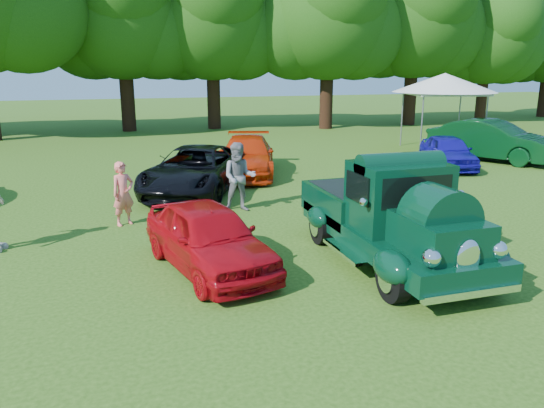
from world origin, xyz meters
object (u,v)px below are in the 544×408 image
object	(u,v)px
back_car_blue	(448,152)
spectator_grey	(239,177)
back_car_orange	(247,156)
hero_pickup	(391,218)
back_car_black	(195,170)
spectator_pink	(123,194)
canopy_tent	(445,83)
red_convertible	(209,237)
back_car_green	(491,140)

from	to	relation	value
back_car_blue	spectator_grey	size ratio (longest dim) A/B	1.99
back_car_orange	back_car_blue	distance (m)	7.91
spectator_grey	hero_pickup	bearing A→B (deg)	-52.45
back_car_black	spectator_grey	distance (m)	2.63
back_car_black	back_car_blue	size ratio (longest dim) A/B	1.38
hero_pickup	back_car_orange	xyz separation A→B (m)	(-0.52, 9.44, -0.20)
spectator_pink	canopy_tent	bearing A→B (deg)	0.94
red_convertible	back_car_black	distance (m)	6.59
back_car_orange	canopy_tent	world-z (taller)	canopy_tent
canopy_tent	hero_pickup	bearing A→B (deg)	-127.99
spectator_grey	canopy_tent	size ratio (longest dim) A/B	0.33
hero_pickup	canopy_tent	world-z (taller)	canopy_tent
red_convertible	back_car_orange	bearing A→B (deg)	57.83
back_car_blue	spectator_grey	distance (m)	10.04
red_convertible	spectator_grey	bearing A→B (deg)	55.23
back_car_green	canopy_tent	distance (m)	3.93
back_car_black	spectator_pink	size ratio (longest dim) A/B	3.24
back_car_black	canopy_tent	distance (m)	13.96
red_convertible	back_car_black	bearing A→B (deg)	69.98
hero_pickup	spectator_grey	xyz separation A→B (m)	(-1.98, 4.66, 0.05)
back_car_orange	canopy_tent	xyz separation A→B (m)	(10.37, 3.16, 2.40)
back_car_green	spectator_grey	size ratio (longest dim) A/B	2.73
back_car_orange	canopy_tent	size ratio (longest dim) A/B	0.84
hero_pickup	back_car_black	world-z (taller)	hero_pickup
red_convertible	back_car_orange	xyz separation A→B (m)	(3.08, 8.83, 0.04)
hero_pickup	spectator_pink	world-z (taller)	hero_pickup
back_car_blue	back_car_green	world-z (taller)	back_car_green
red_convertible	back_car_black	xyz separation A→B (m)	(0.82, 6.54, 0.06)
red_convertible	back_car_green	bearing A→B (deg)	19.69
spectator_pink	back_car_black	bearing A→B (deg)	23.78
back_car_orange	spectator_grey	distance (m)	5.01
back_car_orange	hero_pickup	bearing A→B (deg)	-69.99
back_car_green	canopy_tent	bearing A→B (deg)	65.56
back_car_orange	back_car_black	bearing A→B (deg)	-117.92
back_car_orange	back_car_green	world-z (taller)	back_car_green
back_car_orange	spectator_grey	xyz separation A→B (m)	(-1.46, -4.78, 0.25)
red_convertible	back_car_blue	bearing A→B (deg)	22.62
back_car_black	back_car_orange	size ratio (longest dim) A/B	1.08
back_car_black	spectator_grey	bearing A→B (deg)	-45.02
red_convertible	canopy_tent	size ratio (longest dim) A/B	0.67
back_car_blue	spectator_pink	size ratio (longest dim) A/B	2.34
red_convertible	back_car_green	distance (m)	16.28
red_convertible	canopy_tent	distance (m)	18.18
red_convertible	canopy_tent	xyz separation A→B (m)	(13.45, 11.98, 2.44)
spectator_grey	back_car_green	bearing A→B (deg)	35.85
back_car_blue	spectator_grey	world-z (taller)	spectator_grey
hero_pickup	back_car_blue	distance (m)	11.16
hero_pickup	back_car_black	xyz separation A→B (m)	(-2.79, 7.16, -0.18)
back_car_black	hero_pickup	bearing A→B (deg)	-41.65
spectator_pink	spectator_grey	bearing A→B (deg)	-20.42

